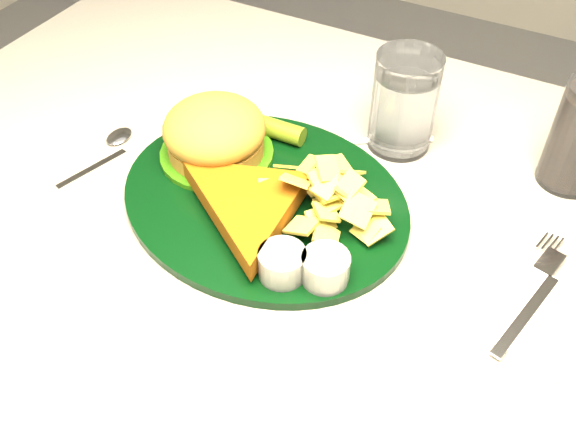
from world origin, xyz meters
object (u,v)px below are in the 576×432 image
Objects in this scene: dinner_plate at (264,177)px; fork_napkin at (528,308)px; water_glass at (404,102)px; table at (319,400)px.

fork_napkin is (0.30, -0.01, -0.03)m from dinner_plate.
dinner_plate is 2.76× the size of water_glass.
dinner_plate is 0.20m from water_glass.
water_glass is 0.28m from fork_napkin.
dinner_plate is (-0.08, 0.00, 0.41)m from table.
table is at bearing 8.52° from dinner_plate.
water_glass is (0.01, 0.17, 0.44)m from table.
table is 0.47m from water_glass.
dinner_plate is at bearing -118.71° from water_glass.
water_glass is 0.78× the size of fork_napkin.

